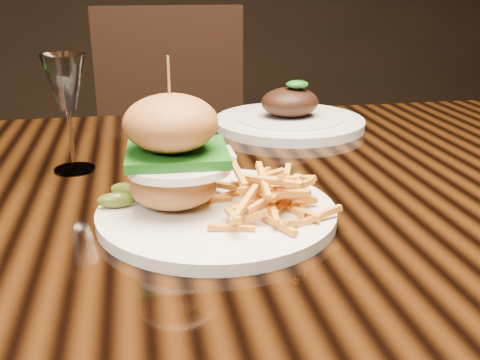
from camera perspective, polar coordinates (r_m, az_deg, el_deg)
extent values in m
cube|color=black|center=(0.84, 0.24, -1.22)|extent=(1.60, 0.90, 0.04)
cylinder|color=silver|center=(0.70, -2.36, -3.33)|extent=(0.30, 0.30, 0.01)
ellipsoid|color=#965730|center=(0.70, -6.77, -0.63)|extent=(0.11, 0.11, 0.05)
ellipsoid|color=white|center=(0.67, -6.16, 1.15)|extent=(0.12, 0.10, 0.01)
ellipsoid|color=orange|center=(0.66, -4.37, 1.24)|extent=(0.02, 0.02, 0.01)
cube|color=#1E6A1A|center=(0.69, -6.91, 2.52)|extent=(0.13, 0.12, 0.01)
ellipsoid|color=brown|center=(0.68, -7.05, 5.78)|extent=(0.11, 0.11, 0.07)
cylinder|color=#A4764C|center=(0.67, -7.18, 8.63)|extent=(0.00, 0.00, 0.09)
ellipsoid|color=#374A13|center=(0.71, -12.45, -2.00)|extent=(0.05, 0.02, 0.02)
ellipsoid|color=#374A13|center=(0.74, -11.35, -1.01)|extent=(0.05, 0.04, 0.02)
cube|color=silver|center=(0.87, -2.78, 1.96)|extent=(0.07, 0.07, 0.03)
cylinder|color=white|center=(0.91, -16.45, 1.07)|extent=(0.06, 0.06, 0.00)
cylinder|color=white|center=(0.90, -16.75, 3.97)|extent=(0.01, 0.01, 0.09)
cone|color=white|center=(0.88, -17.32, 9.46)|extent=(0.07, 0.07, 0.08)
cylinder|color=silver|center=(1.13, 5.01, 5.82)|extent=(0.30, 0.30, 0.02)
cylinder|color=silver|center=(1.13, 5.02, 5.91)|extent=(0.21, 0.21, 0.02)
ellipsoid|color=black|center=(1.12, 5.08, 7.88)|extent=(0.11, 0.10, 0.06)
ellipsoid|color=#1E6A1A|center=(1.11, 5.83, 9.64)|extent=(0.04, 0.03, 0.02)
cube|color=black|center=(1.68, -6.29, -0.45)|extent=(0.46, 0.46, 0.06)
cube|color=black|center=(1.82, -7.09, 9.27)|extent=(0.46, 0.05, 0.50)
cylinder|color=black|center=(1.61, -12.37, -10.78)|extent=(0.04, 0.04, 0.45)
cylinder|color=black|center=(1.63, 1.29, -9.81)|extent=(0.04, 0.04, 0.45)
cylinder|color=black|center=(1.94, -12.07, -5.07)|extent=(0.04, 0.04, 0.45)
cylinder|color=black|center=(1.96, -0.90, -4.35)|extent=(0.04, 0.04, 0.45)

